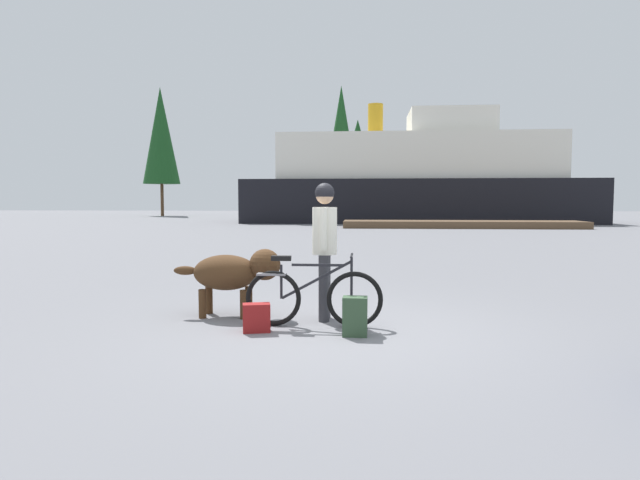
# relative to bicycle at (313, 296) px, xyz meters

# --- Properties ---
(ground_plane) EXTENTS (160.00, 160.00, 0.00)m
(ground_plane) POSITION_rel_bicycle_xyz_m (0.33, -0.23, -0.38)
(ground_plane) COLOR slate
(bicycle) EXTENTS (1.70, 0.44, 0.90)m
(bicycle) POSITION_rel_bicycle_xyz_m (0.00, 0.00, 0.00)
(bicycle) COLOR black
(bicycle) RESTS_ON ground_plane
(person_cyclist) EXTENTS (0.32, 0.53, 1.78)m
(person_cyclist) POSITION_rel_bicycle_xyz_m (0.12, 0.41, 0.70)
(person_cyclist) COLOR #333338
(person_cyclist) RESTS_ON ground_plane
(dog) EXTENTS (1.46, 0.56, 0.91)m
(dog) POSITION_rel_bicycle_xyz_m (-1.11, 0.52, 0.22)
(dog) COLOR #472D19
(dog) RESTS_ON ground_plane
(backpack) EXTENTS (0.29, 0.21, 0.45)m
(backpack) POSITION_rel_bicycle_xyz_m (0.53, -0.42, -0.15)
(backpack) COLOR #334C33
(backpack) RESTS_ON ground_plane
(handbag_pannier) EXTENTS (0.35, 0.25, 0.34)m
(handbag_pannier) POSITION_rel_bicycle_xyz_m (-0.64, -0.33, -0.21)
(handbag_pannier) COLOR maroon
(handbag_pannier) RESTS_ON ground_plane
(dock_pier) EXTENTS (13.64, 2.82, 0.40)m
(dock_pier) POSITION_rel_bicycle_xyz_m (6.15, 25.65, -0.18)
(dock_pier) COLOR brown
(dock_pier) RESTS_ON ground_plane
(ferry_boat) EXTENTS (24.43, 8.66, 8.64)m
(ferry_boat) POSITION_rel_bicycle_xyz_m (4.31, 34.28, 2.65)
(ferry_boat) COLOR black
(ferry_boat) RESTS_ON ground_plane
(pine_tree_far_left) EXTENTS (3.74, 3.74, 13.17)m
(pine_tree_far_left) POSITION_rel_bicycle_xyz_m (-20.44, 48.61, 7.86)
(pine_tree_far_left) COLOR #4C331E
(pine_tree_far_left) RESTS_ON ground_plane
(pine_tree_center) EXTENTS (3.17, 3.17, 12.22)m
(pine_tree_center) POSITION_rel_bicycle_xyz_m (-1.74, 44.87, 7.14)
(pine_tree_center) COLOR #4C331E
(pine_tree_center) RESTS_ON ground_plane
(pine_tree_far_right) EXTENTS (4.26, 4.26, 9.04)m
(pine_tree_far_right) POSITION_rel_bicycle_xyz_m (7.17, 47.45, 5.28)
(pine_tree_far_right) COLOR #4C331E
(pine_tree_far_right) RESTS_ON ground_plane
(pine_tree_mid_back) EXTENTS (4.00, 4.00, 9.81)m
(pine_tree_mid_back) POSITION_rel_bicycle_xyz_m (-0.29, 49.83, 5.89)
(pine_tree_mid_back) COLOR #4C331E
(pine_tree_mid_back) RESTS_ON ground_plane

